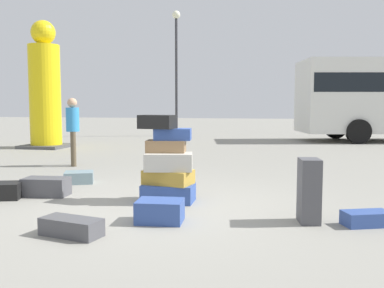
% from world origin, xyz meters
% --- Properties ---
extents(ground_plane, '(80.00, 80.00, 0.00)m').
position_xyz_m(ground_plane, '(0.00, 0.00, 0.00)').
color(ground_plane, gray).
extents(suitcase_tower, '(0.83, 0.63, 1.27)m').
position_xyz_m(suitcase_tower, '(0.12, 0.38, 0.54)').
color(suitcase_tower, '#334F99').
rests_on(suitcase_tower, ground).
extents(suitcase_navy_foreground_near, '(0.61, 0.45, 0.17)m').
position_xyz_m(suitcase_navy_foreground_near, '(2.74, -0.39, 0.08)').
color(suitcase_navy_foreground_near, '#334F99').
rests_on(suitcase_navy_foreground_near, ground).
extents(suitcase_charcoal_upright_blue, '(0.71, 0.43, 0.28)m').
position_xyz_m(suitcase_charcoal_upright_blue, '(-1.84, 0.36, 0.14)').
color(suitcase_charcoal_upright_blue, '#4C4C51').
rests_on(suitcase_charcoal_upright_blue, ground).
extents(suitcase_navy_behind_tower, '(0.58, 0.46, 0.27)m').
position_xyz_m(suitcase_navy_behind_tower, '(0.32, -0.73, 0.13)').
color(suitcase_navy_behind_tower, '#334F99').
rests_on(suitcase_navy_behind_tower, ground).
extents(suitcase_charcoal_foreground_far, '(0.73, 0.43, 0.19)m').
position_xyz_m(suitcase_charcoal_foreground_far, '(-0.47, -1.46, 0.10)').
color(suitcase_charcoal_foreground_far, '#4C4C51').
rests_on(suitcase_charcoal_foreground_far, ground).
extents(suitcase_charcoal_left_side, '(0.28, 0.37, 0.77)m').
position_xyz_m(suitcase_charcoal_left_side, '(2.08, -0.38, 0.39)').
color(suitcase_charcoal_left_side, '#4C4C51').
rests_on(suitcase_charcoal_left_side, ground).
extents(suitcase_slate_right_side, '(0.63, 0.59, 0.21)m').
position_xyz_m(suitcase_slate_right_side, '(-1.84, 1.48, 0.10)').
color(suitcase_slate_right_side, gray).
rests_on(suitcase_slate_right_side, ground).
extents(person_bearded_onlooker, '(0.30, 0.31, 1.58)m').
position_xyz_m(person_bearded_onlooker, '(-2.99, 3.49, 0.94)').
color(person_bearded_onlooker, brown).
rests_on(person_bearded_onlooker, ground).
extents(yellow_dummy_statue, '(1.42, 1.42, 4.17)m').
position_xyz_m(yellow_dummy_statue, '(-5.92, 7.29, 1.85)').
color(yellow_dummy_statue, yellow).
rests_on(yellow_dummy_statue, ground).
extents(lamp_post, '(0.36, 0.36, 5.65)m').
position_xyz_m(lamp_post, '(-2.97, 13.48, 3.73)').
color(lamp_post, '#333338').
rests_on(lamp_post, ground).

